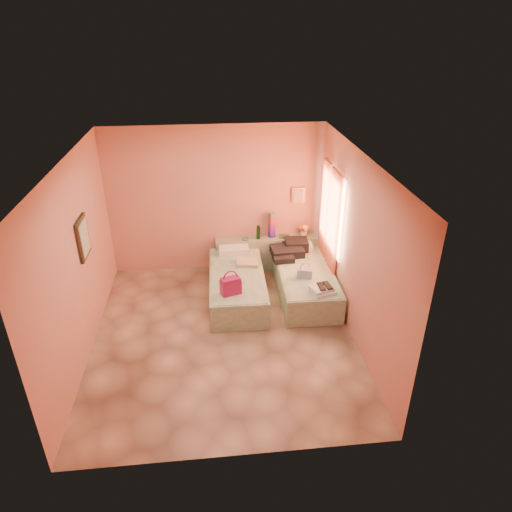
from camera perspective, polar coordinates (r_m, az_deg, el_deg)
The scene contains 16 objects.
ground at distance 7.30m, azimuth -4.03°, elevation -9.78°, with size 4.50×4.50×0.00m, color tan.
room_walls at distance 6.90m, azimuth -3.03°, elevation 5.11°, with size 4.02×4.51×2.81m.
headboard_ledge at distance 8.97m, azimuth 1.52°, elevation 0.44°, with size 2.05×0.30×0.65m, color gray.
bed_left at distance 8.04m, azimuth -2.38°, elevation -3.70°, with size 0.90×2.00×0.50m, color #ACCAA3.
bed_right at distance 8.19m, azimuth 6.13°, elevation -3.20°, with size 0.90×2.00×0.50m, color #ACCAA3.
water_bottle at distance 8.72m, azimuth 0.29°, elevation 2.97°, with size 0.07×0.07×0.27m, color #163D1B.
rainbow_box at distance 8.76m, azimuth 2.00°, elevation 3.89°, with size 0.11×0.11×0.50m, color #99124B.
small_dish at distance 8.73m, azimuth -1.29°, elevation 2.14°, with size 0.13×0.13×0.03m, color #47825C.
green_book at distance 8.84m, azimuth 3.56°, elevation 2.45°, with size 0.20×0.14×0.03m, color #274933.
flower_vase at distance 8.88m, azimuth 6.01°, elevation 3.32°, with size 0.21×0.21×0.28m, color silver.
magenta_handbag at distance 7.28m, azimuth -3.19°, elevation -3.69°, with size 0.32×0.18×0.30m, color #99124B.
khaki_garment at distance 8.17m, azimuth -1.08°, elevation -0.82°, with size 0.38×0.30×0.07m, color tan.
clothes_pile at distance 8.49m, azimuth 4.27°, elevation 0.76°, with size 0.64×0.64×0.19m, color black.
blue_handbag at distance 7.77m, azimuth 6.09°, elevation -2.20°, with size 0.25×0.11×0.16m, color #39458A.
towel_stack at distance 7.41m, azimuth 8.36°, elevation -4.24°, with size 0.35×0.30×0.10m, color silver.
sandal_pair at distance 7.40m, azimuth 8.59°, elevation -3.75°, with size 0.18×0.24×0.03m, color black.
Camera 1 is at (-0.12, -5.79, 4.44)m, focal length 32.00 mm.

